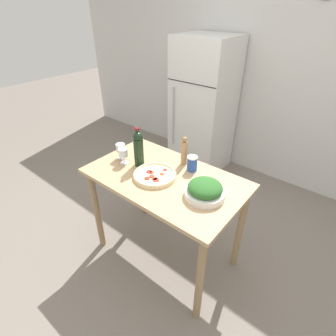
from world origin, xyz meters
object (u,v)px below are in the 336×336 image
object	(u,v)px
salad_bowl	(205,190)
salt_canister	(192,163)
wine_glass_near	(123,153)
wine_glass_far	(121,148)
wine_bottle	(138,148)
refrigerator	(203,108)
homemade_pizza	(155,175)
pepper_mill	(184,151)

from	to	relation	value
salad_bowl	salt_canister	size ratio (longest dim) A/B	2.26
wine_glass_near	wine_glass_far	world-z (taller)	same
salad_bowl	wine_bottle	bearing A→B (deg)	179.01
refrigerator	salt_canister	world-z (taller)	refrigerator
wine_bottle	wine_glass_near	size ratio (longest dim) A/B	2.46
wine_glass_near	refrigerator	bearing A→B (deg)	98.99
wine_glass_far	salad_bowl	bearing A→B (deg)	0.44
salad_bowl	wine_glass_near	bearing A→B (deg)	-176.33
refrigerator	homemade_pizza	xyz separation A→B (m)	(0.59, -1.61, 0.05)
wine_glass_near	homemade_pizza	distance (m)	0.34
refrigerator	wine_glass_near	bearing A→B (deg)	-81.01
wine_bottle	homemade_pizza	distance (m)	0.26
wine_glass_near	salad_bowl	world-z (taller)	wine_glass_near
wine_glass_near	wine_glass_far	xyz separation A→B (m)	(-0.08, 0.04, 0.00)
homemade_pizza	wine_glass_far	bearing A→B (deg)	175.49
wine_glass_near	salt_canister	bearing A→B (deg)	28.12
wine_glass_far	salad_bowl	size ratio (longest dim) A/B	0.48
refrigerator	wine_glass_near	size ratio (longest dim) A/B	12.75
wine_bottle	salad_bowl	size ratio (longest dim) A/B	1.17
wine_bottle	salt_canister	world-z (taller)	wine_bottle
wine_glass_near	salad_bowl	xyz separation A→B (m)	(0.75, 0.05, -0.04)
pepper_mill	homemade_pizza	bearing A→B (deg)	-101.96
refrigerator	homemade_pizza	distance (m)	1.71
salad_bowl	homemade_pizza	xyz separation A→B (m)	(-0.42, -0.04, -0.04)
salad_bowl	salt_canister	bearing A→B (deg)	139.64
wine_bottle	pepper_mill	size ratio (longest dim) A/B	1.34
refrigerator	wine_bottle	size ratio (longest dim) A/B	5.18
homemade_pizza	salt_canister	distance (m)	0.31
wine_bottle	salad_bowl	distance (m)	0.64
pepper_mill	refrigerator	bearing A→B (deg)	116.28
wine_glass_far	homemade_pizza	bearing A→B (deg)	-4.51
salt_canister	salad_bowl	bearing A→B (deg)	-40.36
pepper_mill	homemade_pizza	world-z (taller)	pepper_mill
wine_bottle	pepper_mill	xyz separation A→B (m)	(0.27, 0.24, -0.04)
wine_bottle	refrigerator	bearing A→B (deg)	103.50
refrigerator	wine_glass_near	distance (m)	1.64
pepper_mill	wine_glass_far	bearing A→B (deg)	-150.84
wine_bottle	wine_glass_far	world-z (taller)	wine_bottle
wine_glass_far	homemade_pizza	world-z (taller)	wine_glass_far
refrigerator	homemade_pizza	bearing A→B (deg)	-69.96
salt_canister	refrigerator	bearing A→B (deg)	119.12
wine_glass_near	pepper_mill	xyz separation A→B (m)	(0.39, 0.30, 0.03)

